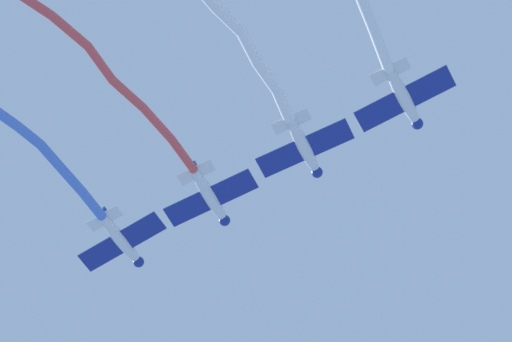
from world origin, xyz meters
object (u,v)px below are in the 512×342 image
object	(u,v)px
airplane_lead	(404,98)
airplane_right_wing	(210,197)
airplane_left_wing	(304,147)
airplane_slot	(122,241)

from	to	relation	value
airplane_lead	airplane_right_wing	distance (m)	17.02
airplane_lead	airplane_right_wing	bearing A→B (deg)	90.05
airplane_left_wing	airplane_slot	distance (m)	17.00
airplane_lead	airplane_right_wing	xyz separation A→B (m)	(14.92, -8.19, 0.00)
airplane_lead	airplane_slot	bearing A→B (deg)	90.05
airplane_right_wing	airplane_slot	world-z (taller)	airplane_slot
airplane_right_wing	airplane_slot	size ratio (longest dim) A/B	1.02
airplane_left_wing	airplane_right_wing	distance (m)	8.51
airplane_slot	airplane_lead	bearing A→B (deg)	-87.25
airplane_lead	airplane_slot	size ratio (longest dim) A/B	1.01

